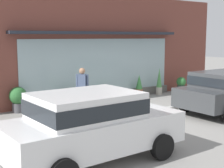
% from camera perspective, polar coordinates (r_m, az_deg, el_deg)
% --- Properties ---
extents(ground_plane, '(60.00, 60.00, 0.00)m').
position_cam_1_polar(ground_plane, '(12.43, 5.46, -4.95)').
color(ground_plane, gray).
extents(curb_strip, '(14.00, 0.24, 0.12)m').
position_cam_1_polar(curb_strip, '(12.27, 6.07, -4.85)').
color(curb_strip, '#B2B2AD').
rests_on(curb_strip, ground_plane).
extents(storefront, '(14.00, 0.81, 4.65)m').
position_cam_1_polar(storefront, '(14.70, -2.46, 6.06)').
color(storefront, brown).
rests_on(storefront, ground_plane).
extents(fire_hydrant, '(0.41, 0.37, 0.91)m').
position_cam_1_polar(fire_hydrant, '(12.10, -0.16, -3.06)').
color(fire_hydrant, '#4C8C47').
rests_on(fire_hydrant, ground_plane).
extents(pedestrian_with_handbag, '(0.49, 0.52, 1.69)m').
position_cam_1_polar(pedestrian_with_handbag, '(12.16, -5.05, -0.53)').
color(pedestrian_with_handbag, '#475675').
rests_on(pedestrian_with_handbag, ground_plane).
extents(parked_car_white, '(4.20, 2.13, 1.59)m').
position_cam_1_polar(parked_car_white, '(7.51, -3.70, -6.65)').
color(parked_car_white, white).
rests_on(parked_car_white, ground_plane).
extents(potted_plant_doorstep, '(0.66, 0.66, 0.97)m').
position_cam_1_polar(potted_plant_doorstep, '(12.82, -15.89, -2.31)').
color(potted_plant_doorstep, '#4C4C51').
rests_on(potted_plant_doorstep, ground_plane).
extents(potted_plant_window_left, '(0.36, 0.36, 1.04)m').
position_cam_1_polar(potted_plant_window_left, '(15.62, 4.70, -0.39)').
color(potted_plant_window_left, '#9E6042').
rests_on(potted_plant_window_left, ground_plane).
extents(potted_plant_window_center, '(0.30, 0.30, 1.30)m').
position_cam_1_polar(potted_plant_window_center, '(16.27, 8.14, 0.34)').
color(potted_plant_window_center, '#B7B2A3').
rests_on(potted_plant_window_center, ground_plane).
extents(potted_plant_window_right, '(0.44, 0.44, 0.65)m').
position_cam_1_polar(potted_plant_window_right, '(14.51, -1.56, -1.65)').
color(potted_plant_window_right, '#33473D').
rests_on(potted_plant_window_right, ground_plane).
extents(potted_plant_low_front, '(0.47, 0.47, 0.80)m').
position_cam_1_polar(potted_plant_low_front, '(17.00, 11.83, -0.03)').
color(potted_plant_low_front, '#33473D').
rests_on(potted_plant_low_front, ground_plane).
extents(potted_plant_corner_tall, '(0.49, 0.49, 0.76)m').
position_cam_1_polar(potted_plant_corner_tall, '(13.54, -7.28, -2.29)').
color(potted_plant_corner_tall, '#B7B2A3').
rests_on(potted_plant_corner_tall, ground_plane).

